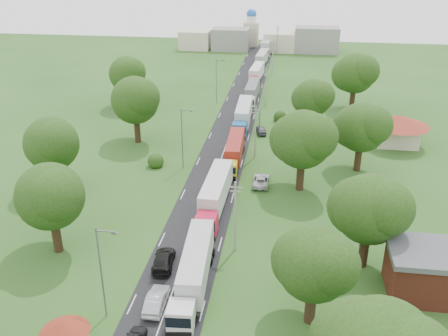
% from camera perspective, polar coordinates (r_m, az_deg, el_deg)
% --- Properties ---
extents(ground, '(260.00, 260.00, 0.00)m').
position_cam_1_polar(ground, '(66.18, -2.78, -5.63)').
color(ground, '#244A18').
rests_on(ground, ground).
extents(road, '(8.00, 200.00, 0.04)m').
position_cam_1_polar(road, '(83.81, -0.28, 1.20)').
color(road, black).
rests_on(road, ground).
extents(guard_booth, '(4.40, 4.40, 3.45)m').
position_cam_1_polar(guard_booth, '(47.66, -17.70, -17.59)').
color(guard_booth, beige).
rests_on(guard_booth, ground).
extents(info_sign, '(0.12, 3.10, 4.10)m').
position_cam_1_polar(info_sign, '(96.19, 4.09, 6.18)').
color(info_sign, slate).
rests_on(info_sign, ground).
extents(pole_1, '(1.60, 0.24, 9.00)m').
position_cam_1_polar(pole_1, '(57.11, 1.28, -5.46)').
color(pole_1, gray).
rests_on(pole_1, ground).
extents(pole_2, '(1.60, 0.24, 9.00)m').
position_cam_1_polar(pole_2, '(82.44, 3.61, 4.25)').
color(pole_2, gray).
rests_on(pole_2, ground).
extents(pole_3, '(1.60, 0.24, 9.00)m').
position_cam_1_polar(pole_3, '(109.08, 4.83, 9.31)').
color(pole_3, gray).
rests_on(pole_3, ground).
extents(pole_4, '(1.60, 0.24, 9.00)m').
position_cam_1_polar(pole_4, '(136.27, 5.59, 12.36)').
color(pole_4, gray).
rests_on(pole_4, ground).
extents(pole_5, '(1.60, 0.24, 9.00)m').
position_cam_1_polar(pole_5, '(163.73, 6.11, 14.40)').
color(pole_5, gray).
rests_on(pole_5, ground).
extents(lamp_0, '(2.03, 0.22, 10.00)m').
position_cam_1_polar(lamp_0, '(48.41, -13.74, -11.16)').
color(lamp_0, slate).
rests_on(lamp_0, ground).
extents(lamp_1, '(2.03, 0.22, 10.00)m').
position_cam_1_polar(lamp_1, '(78.08, -4.72, 3.71)').
color(lamp_1, slate).
rests_on(lamp_1, ground).
extents(lamp_2, '(2.03, 0.22, 10.00)m').
position_cam_1_polar(lamp_2, '(110.91, -0.80, 10.11)').
color(lamp_2, slate).
rests_on(lamp_2, ground).
extents(tree_2, '(8.00, 8.00, 10.10)m').
position_cam_1_polar(tree_2, '(46.73, 10.25, -10.68)').
color(tree_2, '#382616').
rests_on(tree_2, ground).
extents(tree_3, '(8.80, 8.80, 11.07)m').
position_cam_1_polar(tree_3, '(55.56, 16.25, -4.45)').
color(tree_3, '#382616').
rests_on(tree_3, ground).
extents(tree_4, '(9.60, 9.60, 12.05)m').
position_cam_1_polar(tree_4, '(71.02, 8.99, 3.30)').
color(tree_4, '#382616').
rests_on(tree_4, ground).
extents(tree_5, '(8.80, 8.80, 11.07)m').
position_cam_1_polar(tree_5, '(79.45, 15.45, 4.54)').
color(tree_5, '#382616').
rests_on(tree_5, ground).
extents(tree_6, '(8.00, 8.00, 10.10)m').
position_cam_1_polar(tree_6, '(95.16, 10.11, 7.93)').
color(tree_6, '#382616').
rests_on(tree_6, ground).
extents(tree_7, '(9.60, 9.60, 12.05)m').
position_cam_1_polar(tree_7, '(110.04, 14.74, 10.44)').
color(tree_7, '#382616').
rests_on(tree_7, ground).
extents(tree_10, '(8.80, 8.80, 11.07)m').
position_cam_1_polar(tree_10, '(59.18, -19.20, -3.01)').
color(tree_10, '#382616').
rests_on(tree_10, ground).
extents(tree_11, '(8.80, 8.80, 11.07)m').
position_cam_1_polar(tree_11, '(74.37, -19.08, 2.68)').
color(tree_11, '#382616').
rests_on(tree_11, ground).
extents(tree_12, '(9.60, 9.60, 12.05)m').
position_cam_1_polar(tree_12, '(89.39, -10.11, 7.68)').
color(tree_12, '#382616').
rests_on(tree_12, ground).
extents(tree_13, '(8.80, 8.80, 11.07)m').
position_cam_1_polar(tree_13, '(110.31, -11.00, 10.49)').
color(tree_13, '#382616').
rests_on(tree_13, ground).
extents(house_brick, '(8.60, 6.60, 5.20)m').
position_cam_1_polar(house_brick, '(55.72, 22.43, -10.89)').
color(house_brick, maroon).
rests_on(house_brick, ground).
extents(house_cream, '(10.08, 10.08, 5.80)m').
position_cam_1_polar(house_cream, '(93.01, 19.33, 4.59)').
color(house_cream, beige).
rests_on(house_cream, ground).
extents(distant_town, '(52.00, 8.00, 8.00)m').
position_cam_1_polar(distant_town, '(169.09, 4.48, 14.37)').
color(distant_town, gray).
rests_on(distant_town, ground).
extents(church, '(5.00, 5.00, 12.30)m').
position_cam_1_polar(church, '(176.98, 3.12, 15.49)').
color(church, beige).
rests_on(church, ground).
extents(truck_0, '(3.29, 14.97, 4.13)m').
position_cam_1_polar(truck_0, '(52.72, -3.41, -11.59)').
color(truck_0, silver).
rests_on(truck_0, ground).
extents(truck_1, '(2.94, 15.52, 4.30)m').
position_cam_1_polar(truck_1, '(66.77, -1.03, -3.07)').
color(truck_1, '#BC1535').
rests_on(truck_1, ground).
extents(truck_2, '(2.73, 13.91, 3.85)m').
position_cam_1_polar(truck_2, '(81.15, 1.18, 1.95)').
color(truck_2, gold).
rests_on(truck_2, ground).
extents(truck_3, '(2.94, 15.31, 4.24)m').
position_cam_1_polar(truck_3, '(97.65, 2.22, 6.05)').
color(truck_3, '#195B9A').
rests_on(truck_3, ground).
extents(truck_4, '(2.61, 13.94, 3.86)m').
position_cam_1_polar(truck_4, '(113.83, 3.21, 8.63)').
color(truck_4, '#BDBDBD').
rests_on(truck_4, ground).
extents(truck_5, '(3.19, 14.24, 3.93)m').
position_cam_1_polar(truck_5, '(130.29, 3.72, 10.69)').
color(truck_5, '#AE1A35').
rests_on(truck_5, ground).
extents(truck_6, '(3.07, 14.01, 3.87)m').
position_cam_1_polar(truck_6, '(147.26, 4.31, 12.28)').
color(truck_6, '#225D2E').
rests_on(truck_6, ground).
extents(truck_7, '(3.28, 15.71, 4.34)m').
position_cam_1_polar(truck_7, '(164.62, 4.88, 13.66)').
color(truck_7, '#AEAEAE').
rests_on(truck_7, ground).
extents(car_lane_mid, '(1.79, 4.93, 1.62)m').
position_cam_1_polar(car_lane_mid, '(51.51, -7.72, -14.74)').
color(car_lane_mid, '#A4A5AC').
rests_on(car_lane_mid, ground).
extents(car_lane_rear, '(2.73, 5.61, 1.57)m').
position_cam_1_polar(car_lane_rear, '(56.96, -6.90, -10.39)').
color(car_lane_rear, black).
rests_on(car_lane_rear, ground).
extents(car_verge_near, '(2.41, 5.20, 1.44)m').
position_cam_1_polar(car_verge_near, '(74.43, 4.24, -1.42)').
color(car_verge_near, '#BDBDBD').
rests_on(car_verge_near, ground).
extents(car_verge_far, '(2.56, 4.47, 1.43)m').
position_cam_1_polar(car_verge_far, '(94.54, 4.25, 4.38)').
color(car_verge_far, '#4E5155').
rests_on(car_verge_far, ground).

